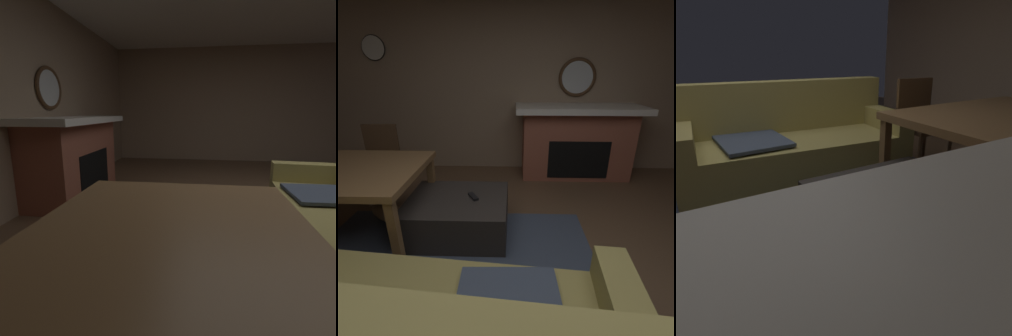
% 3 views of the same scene
% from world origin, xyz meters
% --- Properties ---
extents(floor, '(9.52, 9.52, 0.00)m').
position_xyz_m(floor, '(0.00, 0.00, 0.00)').
color(floor, brown).
extents(wall_back_fireplace_side, '(8.34, 0.12, 2.60)m').
position_xyz_m(wall_back_fireplace_side, '(0.00, -3.00, 1.30)').
color(wall_back_fireplace_side, '#9E846B').
rests_on(wall_back_fireplace_side, ground).
extents(area_rug, '(2.60, 2.00, 0.01)m').
position_xyz_m(area_rug, '(0.65, -0.40, 0.01)').
color(area_rug, '#3D475B').
rests_on(area_rug, ground).
extents(fireplace, '(1.84, 0.76, 1.10)m').
position_xyz_m(fireplace, '(-0.86, -2.62, 0.56)').
color(fireplace, '#9E5642').
rests_on(fireplace, ground).
extents(round_wall_mirror, '(0.56, 0.05, 0.56)m').
position_xyz_m(round_wall_mirror, '(-0.86, -2.91, 1.47)').
color(round_wall_mirror, '#4C331E').
extents(ottoman_coffee_table, '(0.99, 0.80, 0.39)m').
position_xyz_m(ottoman_coffee_table, '(0.65, -1.07, 0.20)').
color(ottoman_coffee_table, '#2D2826').
rests_on(ottoman_coffee_table, ground).
extents(tv_remote, '(0.13, 0.16, 0.02)m').
position_xyz_m(tv_remote, '(0.49, -1.08, 0.40)').
color(tv_remote, black).
rests_on(tv_remote, ottoman_coffee_table).
extents(dining_chair_south, '(0.46, 0.46, 0.93)m').
position_xyz_m(dining_chair_south, '(1.83, -1.90, 0.52)').
color(dining_chair_south, '#513823').
rests_on(dining_chair_south, ground).
extents(small_dog, '(0.50, 0.38, 0.28)m').
position_xyz_m(small_dog, '(1.47, -1.18, 0.17)').
color(small_dog, '#8C6B4C').
rests_on(small_dog, ground).
extents(wall_clock, '(0.35, 0.03, 0.35)m').
position_xyz_m(wall_clock, '(2.19, -2.91, 1.88)').
color(wall_clock, silver).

